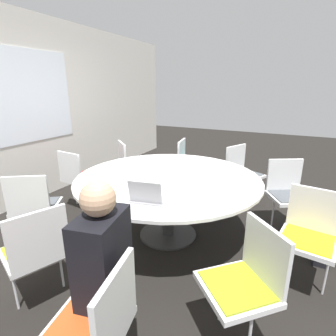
# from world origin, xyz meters

# --- Properties ---
(ground_plane) EXTENTS (16.00, 16.00, 0.00)m
(ground_plane) POSITION_xyz_m (0.00, 0.00, 0.00)
(ground_plane) COLOR black
(wall_back) EXTENTS (8.00, 0.07, 2.70)m
(wall_back) POSITION_xyz_m (0.00, 2.34, 1.35)
(wall_back) COLOR silver
(wall_back) RESTS_ON ground_plane
(conference_table) EXTENTS (2.03, 2.03, 0.73)m
(conference_table) POSITION_xyz_m (0.00, 0.00, 0.64)
(conference_table) COLOR #333333
(conference_table) RESTS_ON ground_plane
(chair_0) EXTENTS (0.51, 0.50, 0.86)m
(chair_0) POSITION_xyz_m (-1.69, -0.40, 0.51)
(chair_0) COLOR silver
(chair_0) RESTS_ON ground_plane
(chair_1) EXTENTS (0.61, 0.61, 0.86)m
(chair_1) POSITION_xyz_m (-0.99, -1.04, 0.51)
(chair_1) COLOR silver
(chair_1) RESTS_ON ground_plane
(chair_2) EXTENTS (0.49, 0.50, 0.86)m
(chair_2) POSITION_xyz_m (-0.17, -1.42, 0.51)
(chair_2) COLOR silver
(chair_2) RESTS_ON ground_plane
(chair_3) EXTENTS (0.58, 0.59, 0.86)m
(chair_3) POSITION_xyz_m (0.76, -1.22, 0.51)
(chair_3) COLOR silver
(chair_3) RESTS_ON ground_plane
(chair_4) EXTENTS (0.58, 0.57, 0.86)m
(chair_4) POSITION_xyz_m (1.32, -0.57, 0.51)
(chair_4) COLOR silver
(chair_4) RESTS_ON ground_plane
(chair_5) EXTENTS (0.50, 0.49, 0.86)m
(chair_5) POSITION_xyz_m (1.40, 0.30, 0.51)
(chair_5) COLOR silver
(chair_5) RESTS_ON ground_plane
(chair_6) EXTENTS (0.61, 0.61, 0.86)m
(chair_6) POSITION_xyz_m (0.90, 1.11, 0.51)
(chair_6) COLOR silver
(chair_6) RESTS_ON ground_plane
(chair_7) EXTENTS (0.46, 0.48, 0.86)m
(chair_7) POSITION_xyz_m (0.08, 1.43, 0.51)
(chair_7) COLOR silver
(chair_7) RESTS_ON ground_plane
(chair_8) EXTENTS (0.59, 0.60, 0.86)m
(chair_8) POSITION_xyz_m (-0.82, 1.18, 0.51)
(chair_8) COLOR silver
(chair_8) RESTS_ON ground_plane
(chair_9) EXTENTS (0.56, 0.55, 0.86)m
(chair_9) POSITION_xyz_m (-1.36, 0.46, 0.51)
(chair_9) COLOR silver
(chair_9) RESTS_ON ground_plane
(person_0) EXTENTS (0.40, 0.31, 1.21)m
(person_0) POSITION_xyz_m (-1.47, -0.28, 0.71)
(person_0) COLOR black
(person_0) RESTS_ON ground_plane
(laptop) EXTENTS (0.28, 0.33, 0.21)m
(laptop) POSITION_xyz_m (-0.69, -0.14, 0.79)
(laptop) COLOR #99999E
(laptop) RESTS_ON conference_table
(cell_phone) EXTENTS (0.15, 0.15, 0.01)m
(cell_phone) POSITION_xyz_m (-0.46, 0.14, 0.74)
(cell_phone) COLOR black
(cell_phone) RESTS_ON conference_table
(handbag) EXTENTS (0.36, 0.16, 0.28)m
(handbag) POSITION_xyz_m (0.29, -1.60, 0.14)
(handbag) COLOR black
(handbag) RESTS_ON ground_plane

